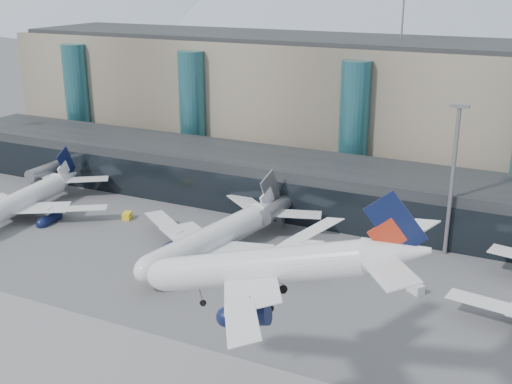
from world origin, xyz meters
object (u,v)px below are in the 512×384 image
at_px(veh_a, 29,207).
at_px(veh_h, 160,273).
at_px(veh_c, 253,270).
at_px(veh_g, 416,288).
at_px(hero_jet, 287,258).
at_px(veh_b, 127,216).
at_px(veh_f, 35,185).
at_px(jet_parked_mid, 225,225).
at_px(lightmast_mid, 453,172).
at_px(jet_parked_left, 29,191).

height_order(veh_a, veh_h, veh_h).
distance_m(veh_c, veh_g, 24.89).
bearing_deg(veh_a, hero_jet, -60.50).
bearing_deg(veh_h, veh_b, 104.87).
xyz_separation_m(veh_b, veh_c, (32.63, -11.43, 0.30)).
relative_size(veh_b, veh_f, 0.70).
relative_size(veh_a, veh_g, 1.24).
distance_m(veh_b, veh_h, 27.50).
distance_m(jet_parked_mid, veh_a, 44.83).
bearing_deg(lightmast_mid, veh_f, -177.33).
distance_m(hero_jet, jet_parked_left, 79.06).
height_order(veh_b, veh_g, veh_g).
xyz_separation_m(jet_parked_mid, veh_f, (-53.67, 11.35, -3.86)).
bearing_deg(veh_f, veh_c, -150.54).
xyz_separation_m(veh_b, veh_f, (-29.37, 6.14, 0.25)).
bearing_deg(veh_g, lightmast_mid, 121.43).
relative_size(hero_jet, veh_f, 9.81).
relative_size(jet_parked_left, jet_parked_mid, 0.92).
bearing_deg(veh_g, veh_a, -144.83).
bearing_deg(veh_a, veh_b, -20.71).
height_order(jet_parked_left, veh_h, jet_parked_left).
height_order(veh_f, veh_h, veh_h).
distance_m(hero_jet, veh_b, 66.64).
distance_m(veh_b, veh_c, 34.57).
relative_size(jet_parked_mid, veh_c, 11.35).
bearing_deg(hero_jet, veh_a, 148.53).
height_order(lightmast_mid, veh_h, lightmast_mid).
height_order(lightmast_mid, hero_jet, lightmast_mid).
relative_size(veh_b, veh_h, 0.66).
xyz_separation_m(veh_b, veh_g, (56.92, -6.02, 0.06)).
xyz_separation_m(lightmast_mid, jet_parked_mid, (-33.93, -15.44, -9.66)).
xyz_separation_m(jet_parked_mid, veh_c, (8.33, -6.22, -3.81)).
distance_m(veh_a, veh_g, 77.30).
relative_size(hero_jet, veh_g, 12.88).
height_order(veh_a, veh_b, veh_a).
bearing_deg(jet_parked_mid, lightmast_mid, -55.45).
relative_size(lightmast_mid, veh_g, 10.40).
bearing_deg(veh_f, veh_a, 174.46).
bearing_deg(lightmast_mid, veh_b, -170.04).
xyz_separation_m(veh_c, veh_h, (-12.44, -7.24, 0.00)).
distance_m(lightmast_mid, veh_g, 21.30).
relative_size(hero_jet, veh_h, 9.13).
height_order(hero_jet, veh_h, hero_jet).
height_order(jet_parked_mid, veh_c, jet_parked_mid).
height_order(hero_jet, veh_a, hero_jet).
bearing_deg(veh_g, veh_c, -131.47).
xyz_separation_m(jet_parked_mid, veh_a, (-44.66, 0.30, -3.90)).
bearing_deg(jet_parked_left, veh_b, -81.51).
bearing_deg(veh_c, veh_h, -130.17).
height_order(veh_a, veh_g, veh_a).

